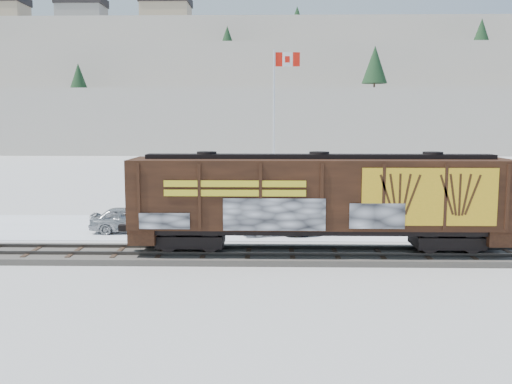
{
  "coord_description": "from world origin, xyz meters",
  "views": [
    {
      "loc": [
        0.91,
        -25.74,
        6.31
      ],
      "look_at": [
        0.28,
        3.0,
        2.69
      ],
      "focal_mm": 40.0,
      "sensor_mm": 36.0,
      "label": 1
    }
  ],
  "objects_px": {
    "flagpole": "(275,150)",
    "car_dark": "(321,218)",
    "car_white": "(280,218)",
    "hopper_railcar": "(319,197)",
    "car_silver": "(130,219)"
  },
  "relations": [
    {
      "from": "hopper_railcar",
      "to": "car_dark",
      "type": "relative_size",
      "value": 3.16
    },
    {
      "from": "flagpole",
      "to": "car_dark",
      "type": "relative_size",
      "value": 2.11
    },
    {
      "from": "hopper_railcar",
      "to": "car_white",
      "type": "height_order",
      "value": "hopper_railcar"
    },
    {
      "from": "hopper_railcar",
      "to": "car_dark",
      "type": "height_order",
      "value": "hopper_railcar"
    },
    {
      "from": "car_silver",
      "to": "car_dark",
      "type": "bearing_deg",
      "value": -89.79
    },
    {
      "from": "hopper_railcar",
      "to": "car_dark",
      "type": "xyz_separation_m",
      "value": [
        0.7,
        6.14,
        -2.05
      ]
    },
    {
      "from": "car_silver",
      "to": "hopper_railcar",
      "type": "bearing_deg",
      "value": -121.48
    },
    {
      "from": "flagpole",
      "to": "car_white",
      "type": "bearing_deg",
      "value": -89.24
    },
    {
      "from": "hopper_railcar",
      "to": "flagpole",
      "type": "xyz_separation_m",
      "value": [
        -1.79,
        15.96,
        1.32
      ]
    },
    {
      "from": "hopper_railcar",
      "to": "car_white",
      "type": "relative_size",
      "value": 3.42
    },
    {
      "from": "hopper_railcar",
      "to": "flagpole",
      "type": "relative_size",
      "value": 1.5
    },
    {
      "from": "flagpole",
      "to": "car_dark",
      "type": "distance_m",
      "value": 10.68
    },
    {
      "from": "car_white",
      "to": "car_silver",
      "type": "bearing_deg",
      "value": 69.03
    },
    {
      "from": "flagpole",
      "to": "car_white",
      "type": "xyz_separation_m",
      "value": [
        0.13,
        -10.14,
        -3.33
      ]
    },
    {
      "from": "hopper_railcar",
      "to": "car_white",
      "type": "bearing_deg",
      "value": 105.94
    }
  ]
}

